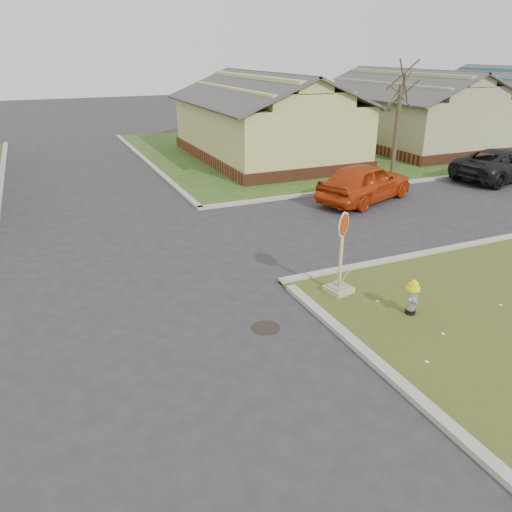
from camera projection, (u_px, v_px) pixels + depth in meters
name	position (u px, v px, depth m)	size (l,w,h in m)	color
ground	(163.00, 338.00, 10.75)	(120.00, 120.00, 0.00)	#29292B
verge_far_right	(415.00, 139.00, 34.13)	(37.00, 19.00, 0.05)	#2B4D1B
curbs	(122.00, 256.00, 14.97)	(80.00, 40.00, 0.12)	#A6A596
manhole	(266.00, 328.00, 11.14)	(0.64, 0.64, 0.01)	black
side_house_yellow	(265.00, 119.00, 27.56)	(7.60, 11.60, 4.70)	brown
side_house_tan	(410.00, 110.00, 31.29)	(7.60, 11.60, 4.70)	brown
tree_mid_right	(396.00, 131.00, 23.75)	(0.22, 0.22, 4.20)	#3A3121
fire_hydrant	(412.00, 295.00, 11.47)	(0.32, 0.32, 0.87)	black
stop_sign	(340.00, 275.00, 12.52)	(0.61, 0.59, 2.14)	tan
red_sedan	(365.00, 182.00, 20.11)	(1.88, 4.66, 1.59)	#B8360D
dark_pickup	(502.00, 164.00, 23.50)	(2.40, 5.21, 1.45)	black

